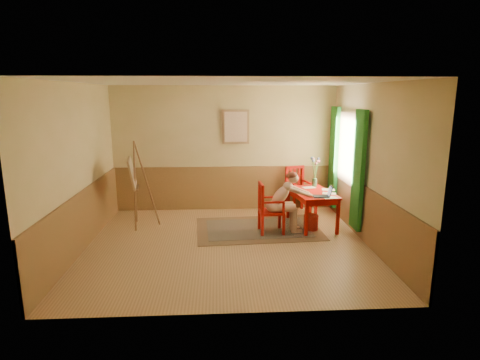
{
  "coord_description": "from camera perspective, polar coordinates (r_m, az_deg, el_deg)",
  "views": [
    {
      "loc": [
        -0.16,
        -6.58,
        2.61
      ],
      "look_at": [
        0.25,
        0.55,
        1.05
      ],
      "focal_mm": 29.47,
      "sensor_mm": 36.0,
      "label": 1
    }
  ],
  "objects": [
    {
      "name": "easel",
      "position": [
        8.02,
        -15.1,
        0.52
      ],
      "size": [
        0.63,
        0.78,
        1.74
      ],
      "color": "brown",
      "rests_on": "room"
    },
    {
      "name": "chair_back",
      "position": [
        8.95,
        8.3,
        -1.36
      ],
      "size": [
        0.55,
        0.57,
        1.02
      ],
      "color": "red",
      "rests_on": "room"
    },
    {
      "name": "wall_portrait",
      "position": [
        8.83,
        -0.62,
        7.7
      ],
      "size": [
        0.6,
        0.05,
        0.76
      ],
      "color": "#A17E53",
      "rests_on": "room"
    },
    {
      "name": "papers",
      "position": [
        7.95,
        12.05,
        -1.69
      ],
      "size": [
        0.64,
        1.06,
        0.0
      ],
      "color": "white",
      "rests_on": "table"
    },
    {
      "name": "rug",
      "position": [
        7.85,
        2.62,
        -7.04
      ],
      "size": [
        2.49,
        1.74,
        0.02
      ],
      "color": "#8C7251",
      "rests_on": "room"
    },
    {
      "name": "table",
      "position": [
        7.97,
        10.39,
        -2.27
      ],
      "size": [
        0.87,
        1.28,
        0.72
      ],
      "color": "red",
      "rests_on": "room"
    },
    {
      "name": "wainscot",
      "position": [
        7.68,
        -1.97,
        -3.64
      ],
      "size": [
        5.0,
        4.5,
        1.0
      ],
      "color": "olive",
      "rests_on": "room"
    },
    {
      "name": "figure",
      "position": [
        7.51,
        6.48,
        -2.84
      ],
      "size": [
        0.89,
        0.39,
        1.19
      ],
      "color": "#D7AA90",
      "rests_on": "room"
    },
    {
      "name": "chair_left",
      "position": [
        7.51,
        4.19,
        -4.1
      ],
      "size": [
        0.47,
        0.46,
        0.98
      ],
      "color": "red",
      "rests_on": "room"
    },
    {
      "name": "window",
      "position": [
        8.2,
        15.1,
        3.02
      ],
      "size": [
        0.12,
        2.01,
        2.2
      ],
      "color": "white",
      "rests_on": "room"
    },
    {
      "name": "laptop",
      "position": [
        7.58,
        12.04,
        -2.08
      ],
      "size": [
        0.36,
        0.23,
        0.21
      ],
      "color": "#1E2338",
      "rests_on": "table"
    },
    {
      "name": "room",
      "position": [
        6.7,
        -1.87,
        1.9
      ],
      "size": [
        5.04,
        4.54,
        2.84
      ],
      "color": "tan",
      "rests_on": "ground"
    },
    {
      "name": "vase",
      "position": [
        8.37,
        10.78,
        1.03
      ],
      "size": [
        0.23,
        0.31,
        0.62
      ],
      "color": "#3F724C",
      "rests_on": "table"
    },
    {
      "name": "wastebasket",
      "position": [
        7.88,
        10.23,
        -6.07
      ],
      "size": [
        0.31,
        0.31,
        0.3
      ],
      "primitive_type": "cylinder",
      "rotation": [
        0.0,
        0.0,
        0.1
      ],
      "color": "#B22E24",
      "rests_on": "room"
    }
  ]
}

